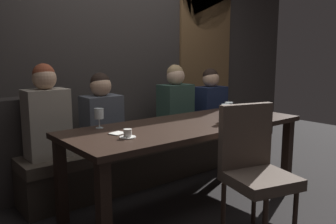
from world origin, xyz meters
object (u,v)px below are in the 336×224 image
at_px(fork_on_table, 253,110).
at_px(wine_glass_center_back, 99,114).
at_px(wine_glass_end_left, 225,110).
at_px(diner_near_end, 210,100).
at_px(diner_redhead, 46,114).
at_px(espresso_cup, 128,134).
at_px(wine_glass_end_right, 229,108).
at_px(dessert_plate, 246,111).
at_px(banquette_bench, 143,161).
at_px(diner_far_end, 175,102).
at_px(diner_bearded, 102,113).
at_px(chair_near_side, 254,163).
at_px(dining_table, 188,133).

bearing_deg(fork_on_table, wine_glass_center_back, 173.12).
bearing_deg(wine_glass_end_left, diner_near_end, 50.96).
xyz_separation_m(diner_redhead, espresso_cup, (0.29, -0.84, -0.07)).
relative_size(wine_glass_end_right, dessert_plate, 0.86).
height_order(banquette_bench, diner_far_end, diner_far_end).
xyz_separation_m(banquette_bench, espresso_cup, (-0.69, -0.82, 0.54)).
distance_m(diner_bearded, wine_glass_center_back, 0.48).
relative_size(diner_far_end, wine_glass_end_left, 4.73).
height_order(banquette_bench, chair_near_side, chair_near_side).
height_order(chair_near_side, espresso_cup, chair_near_side).
relative_size(dining_table, chair_near_side, 2.24).
bearing_deg(diner_near_end, chair_near_side, -125.14).
bearing_deg(banquette_bench, diner_redhead, 178.34).
bearing_deg(diner_near_end, diner_redhead, 179.16).
bearing_deg(wine_glass_end_left, banquette_bench, 107.98).
relative_size(diner_redhead, diner_near_end, 1.13).
bearing_deg(wine_glass_end_right, wine_glass_center_back, 158.96).
height_order(wine_glass_end_right, espresso_cup, wine_glass_end_right).
distance_m(dining_table, banquette_bench, 0.82).
bearing_deg(diner_redhead, wine_glass_end_left, -35.66).
bearing_deg(wine_glass_end_right, chair_near_side, -123.82).
bearing_deg(banquette_bench, fork_on_table, -31.68).
height_order(wine_glass_end_right, wine_glass_center_back, same).
relative_size(dessert_plate, fork_on_table, 1.12).
distance_m(dining_table, diner_near_end, 1.23).
bearing_deg(dessert_plate, wine_glass_end_right, -160.06).
bearing_deg(wine_glass_end_right, diner_redhead, 148.78).
distance_m(diner_bearded, fork_on_table, 1.60).
xyz_separation_m(wine_glass_end_left, wine_glass_center_back, (-0.98, 0.49, 0.00)).
relative_size(banquette_bench, wine_glass_end_left, 15.24).
relative_size(diner_far_end, wine_glass_end_right, 4.73).
bearing_deg(dessert_plate, wine_glass_center_back, 170.77).
bearing_deg(banquette_bench, wine_glass_end_left, -72.02).
relative_size(banquette_bench, diner_bearded, 3.47).
bearing_deg(wine_glass_center_back, diner_bearded, 59.63).
xyz_separation_m(diner_redhead, fork_on_table, (1.99, -0.65, -0.09)).
xyz_separation_m(diner_far_end, fork_on_table, (0.55, -0.64, -0.07)).
bearing_deg(diner_near_end, dining_table, -145.00).
bearing_deg(diner_bearded, wine_glass_center_back, -120.37).
xyz_separation_m(banquette_bench, wine_glass_center_back, (-0.70, -0.39, 0.63)).
bearing_deg(fork_on_table, chair_near_side, -140.71).
bearing_deg(diner_bearded, chair_near_side, -72.63).
height_order(banquette_bench, diner_redhead, diner_redhead).
relative_size(diner_near_end, fork_on_table, 4.24).
distance_m(dining_table, diner_far_end, 0.87).
xyz_separation_m(banquette_bench, diner_far_end, (0.46, 0.01, 0.59)).
xyz_separation_m(diner_redhead, dessert_plate, (1.85, -0.67, -0.08)).
bearing_deg(banquette_bench, chair_near_side, -90.11).
relative_size(chair_near_side, wine_glass_end_right, 5.98).
relative_size(diner_near_end, wine_glass_end_left, 4.40).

